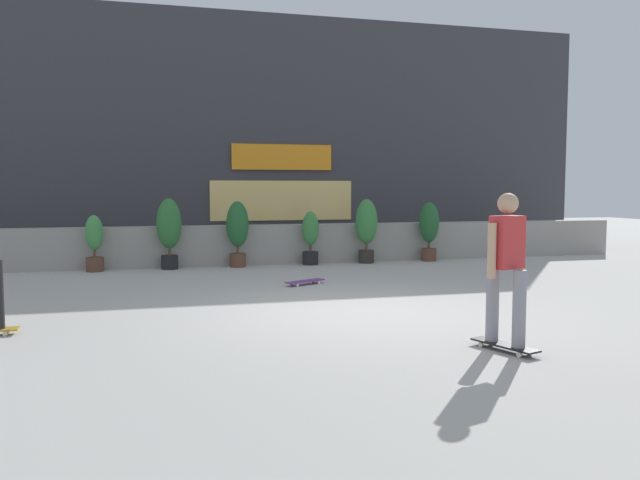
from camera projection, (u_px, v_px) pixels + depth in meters
name	position (u px, v px, depth m)	size (l,w,h in m)	color
ground_plane	(347.00, 311.00, 9.15)	(48.00, 48.00, 0.00)	#B2AFA8
planter_wall	(270.00, 244.00, 14.89)	(18.00, 0.40, 0.90)	gray
building_backdrop	(244.00, 136.00, 18.51)	(20.00, 2.08, 6.50)	#38383D
potted_plant_0	(94.00, 242.00, 13.46)	(0.36, 0.36, 1.19)	brown
potted_plant_1	(169.00, 228.00, 13.83)	(0.53, 0.53, 1.53)	black
potted_plant_2	(238.00, 229.00, 14.22)	(0.49, 0.49, 1.46)	brown
potted_plant_3	(310.00, 236.00, 14.66)	(0.38, 0.38, 1.22)	black
potted_plant_4	(366.00, 226.00, 14.99)	(0.51, 0.51, 1.49)	#2D2823
potted_plant_5	(429.00, 227.00, 15.41)	(0.47, 0.47, 1.41)	brown
skater_by_wall_right	(507.00, 264.00, 6.85)	(0.53, 0.82, 1.70)	black
skateboard_near_camera	(305.00, 281.00, 11.65)	(0.80, 0.55, 0.08)	#72338C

